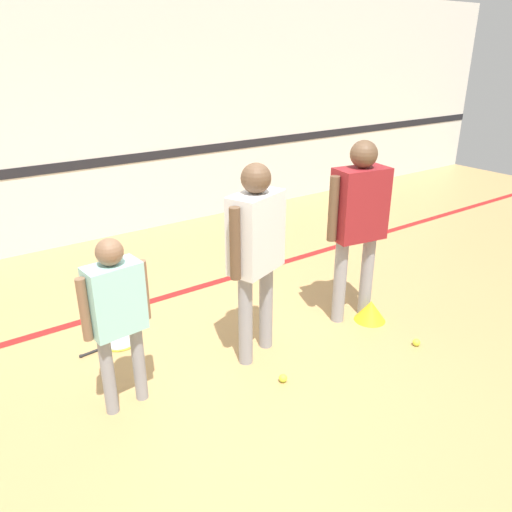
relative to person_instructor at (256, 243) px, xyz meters
The scene contains 11 objects.
ground_plane 1.01m from the person_instructor, 141.06° to the right, with size 16.00×16.00×0.00m, color tan.
wall_back 3.55m from the person_instructor, 91.55° to the left, with size 16.00×0.07×3.20m.
floor_stripe 1.71m from the person_instructor, 93.92° to the left, with size 14.40×0.10×0.01m.
person_instructor is the anchor object (origin of this frame).
person_student_left 1.16m from the person_instructor, behind, with size 0.49×0.23×1.29m.
person_student_right 1.11m from the person_instructor, ahead, with size 0.63×0.33×1.68m.
racket_spare_on_floor 1.57m from the person_instructor, 137.40° to the left, with size 0.53×0.33×0.03m.
tennis_ball_near_instructor 1.07m from the person_instructor, 97.44° to the right, with size 0.07×0.07×0.07m, color #CCE038.
tennis_ball_by_spare_racket 1.66m from the person_instructor, 123.90° to the left, with size 0.07×0.07×0.07m, color #CCE038.
tennis_ball_stray_left 1.70m from the person_instructor, 30.77° to the right, with size 0.07×0.07×0.07m, color #CCE038.
training_cone 1.52m from the person_instructor, ahead, with size 0.30×0.30×0.20m.
Camera 1 is at (-1.98, -2.84, 2.40)m, focal length 35.00 mm.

